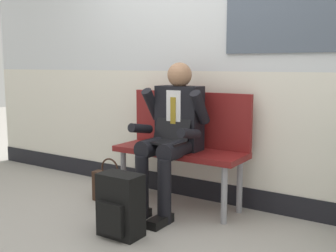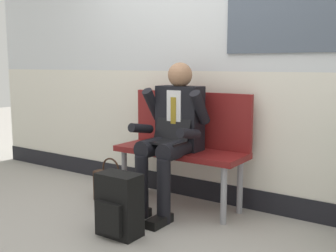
{
  "view_description": "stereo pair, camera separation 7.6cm",
  "coord_description": "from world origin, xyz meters",
  "px_view_note": "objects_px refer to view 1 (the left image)",
  "views": [
    {
      "loc": [
        1.83,
        -2.57,
        1.25
      ],
      "look_at": [
        -0.01,
        0.23,
        0.75
      ],
      "focal_mm": 44.09,
      "sensor_mm": 36.0,
      "label": 1
    },
    {
      "loc": [
        1.89,
        -2.53,
        1.25
      ],
      "look_at": [
        -0.01,
        0.23,
        0.75
      ],
      "focal_mm": 44.09,
      "sensor_mm": 36.0,
      "label": 2
    }
  ],
  "objects_px": {
    "person_seated": "(171,132)",
    "handbag": "(110,187)",
    "bench_with_person": "(184,140)",
    "backpack": "(120,206)"
  },
  "relations": [
    {
      "from": "backpack",
      "to": "handbag",
      "type": "xyz_separation_m",
      "value": [
        -0.56,
        0.52,
        -0.08
      ]
    },
    {
      "from": "person_seated",
      "to": "backpack",
      "type": "bearing_deg",
      "value": -91.92
    },
    {
      "from": "backpack",
      "to": "bench_with_person",
      "type": "bearing_deg",
      "value": 88.54
    },
    {
      "from": "person_seated",
      "to": "handbag",
      "type": "xyz_separation_m",
      "value": [
        -0.58,
        -0.13,
        -0.54
      ]
    },
    {
      "from": "person_seated",
      "to": "handbag",
      "type": "bearing_deg",
      "value": -167.07
    },
    {
      "from": "bench_with_person",
      "to": "person_seated",
      "type": "height_order",
      "value": "person_seated"
    },
    {
      "from": "bench_with_person",
      "to": "person_seated",
      "type": "distance_m",
      "value": 0.23
    },
    {
      "from": "backpack",
      "to": "handbag",
      "type": "bearing_deg",
      "value": 136.63
    },
    {
      "from": "bench_with_person",
      "to": "person_seated",
      "type": "bearing_deg",
      "value": -90.0
    },
    {
      "from": "person_seated",
      "to": "handbag",
      "type": "distance_m",
      "value": 0.8
    }
  ]
}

